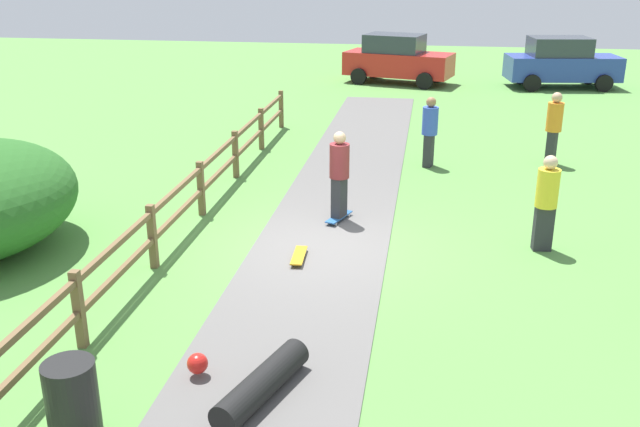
# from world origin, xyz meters

# --- Properties ---
(ground_plane) EXTENTS (60.00, 60.00, 0.00)m
(ground_plane) POSITION_xyz_m (0.00, 0.00, 0.00)
(ground_plane) COLOR #568E42
(asphalt_path) EXTENTS (2.40, 28.00, 0.02)m
(asphalt_path) POSITION_xyz_m (0.00, 0.00, 0.01)
(asphalt_path) COLOR #605E5B
(asphalt_path) RESTS_ON ground_plane
(wooden_fence) EXTENTS (0.12, 18.12, 1.10)m
(wooden_fence) POSITION_xyz_m (-2.60, 0.00, 0.67)
(wooden_fence) COLOR brown
(wooden_fence) RESTS_ON ground_plane
(trash_bin) EXTENTS (0.56, 0.56, 0.90)m
(trash_bin) POSITION_xyz_m (-1.80, -5.62, 0.45)
(trash_bin) COLOR black
(trash_bin) RESTS_ON ground_plane
(skater_riding) EXTENTS (0.49, 0.82, 1.77)m
(skater_riding) POSITION_xyz_m (0.15, 1.34, 1.01)
(skater_riding) COLOR #265999
(skater_riding) RESTS_ON asphalt_path
(skater_fallen) EXTENTS (1.45, 1.65, 0.36)m
(skater_fallen) POSITION_xyz_m (-0.04, -4.62, 0.20)
(skater_fallen) COLOR black
(skater_fallen) RESTS_ON asphalt_path
(skateboard_loose) EXTENTS (0.24, 0.81, 0.08)m
(skateboard_loose) POSITION_xyz_m (-0.28, -0.64, 0.09)
(skateboard_loose) COLOR #BF8C19
(skateboard_loose) RESTS_ON asphalt_path
(bystander_yellow) EXTENTS (0.42, 0.42, 1.72)m
(bystander_yellow) POSITION_xyz_m (3.86, 0.49, 0.95)
(bystander_yellow) COLOR #2D2D33
(bystander_yellow) RESTS_ON ground_plane
(bystander_blue) EXTENTS (0.46, 0.46, 1.71)m
(bystander_blue) POSITION_xyz_m (1.81, 5.46, 0.94)
(bystander_blue) COLOR #2D2D33
(bystander_blue) RESTS_ON ground_plane
(bystander_orange) EXTENTS (0.50, 0.50, 1.79)m
(bystander_orange) POSITION_xyz_m (4.80, 6.11, 0.99)
(bystander_orange) COLOR #2D2D33
(bystander_orange) RESTS_ON ground_plane
(parked_car_blue) EXTENTS (4.39, 2.44, 1.92)m
(parked_car_blue) POSITION_xyz_m (6.71, 17.27, 0.96)
(parked_car_blue) COLOR #283D99
(parked_car_blue) RESTS_ON ground_plane
(parked_car_red) EXTENTS (4.50, 2.79, 1.92)m
(parked_car_red) POSITION_xyz_m (0.41, 17.29, 0.96)
(parked_car_red) COLOR red
(parked_car_red) RESTS_ON ground_plane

